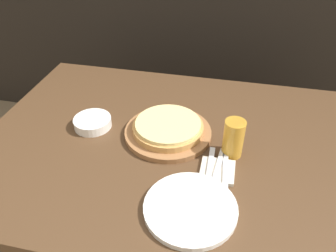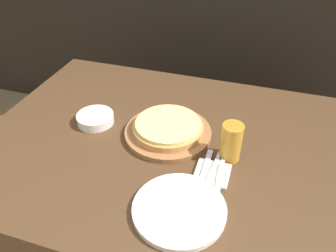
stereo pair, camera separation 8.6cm
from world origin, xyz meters
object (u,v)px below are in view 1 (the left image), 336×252
at_px(dinner_plate, 190,208).
at_px(dinner_knife, 218,169).
at_px(pizza_on_board, 168,129).
at_px(side_bowl, 93,122).
at_px(beer_glass, 234,137).
at_px(spoon, 225,170).
at_px(fork, 210,168).

height_order(dinner_plate, dinner_knife, dinner_plate).
relative_size(dinner_plate, dinner_knife, 1.34).
relative_size(pizza_on_board, side_bowl, 2.25).
bearing_deg(pizza_on_board, side_bowl, -177.87).
relative_size(pizza_on_board, dinner_plate, 1.19).
height_order(pizza_on_board, dinner_plate, pizza_on_board).
relative_size(beer_glass, dinner_plate, 0.50).
distance_m(dinner_plate, side_bowl, 0.53).
xyz_separation_m(beer_glass, spoon, (-0.01, -0.10, -0.06)).
xyz_separation_m(beer_glass, fork, (-0.06, -0.10, -0.06)).
distance_m(side_bowl, dinner_knife, 0.51).
xyz_separation_m(fork, dinner_knife, (0.02, 0.00, 0.00)).
xyz_separation_m(pizza_on_board, side_bowl, (-0.29, -0.01, -0.01)).
xyz_separation_m(side_bowl, spoon, (0.52, -0.15, -0.00)).
bearing_deg(dinner_knife, fork, 180.00).
distance_m(pizza_on_board, side_bowl, 0.29).
xyz_separation_m(pizza_on_board, spoon, (0.22, -0.16, -0.01)).
bearing_deg(side_bowl, pizza_on_board, 2.13).
distance_m(pizza_on_board, fork, 0.23).
bearing_deg(side_bowl, beer_glass, -4.94).
relative_size(pizza_on_board, beer_glass, 2.36).
bearing_deg(dinner_knife, side_bowl, 163.45).
bearing_deg(pizza_on_board, dinner_knife, -38.32).
height_order(fork, dinner_knife, same).
bearing_deg(pizza_on_board, spoon, -35.06).
xyz_separation_m(dinner_plate, spoon, (0.09, 0.17, 0.01)).
bearing_deg(beer_glass, side_bowl, 175.06).
distance_m(beer_glass, spoon, 0.12).
bearing_deg(fork, side_bowl, 162.62).
relative_size(side_bowl, dinner_knife, 0.71).
bearing_deg(fork, spoon, 0.00).
height_order(side_bowl, dinner_knife, side_bowl).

